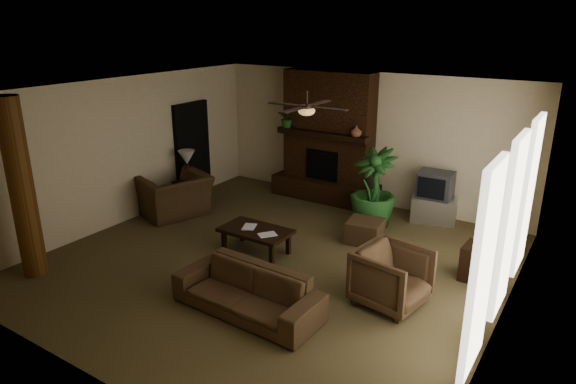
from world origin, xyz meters
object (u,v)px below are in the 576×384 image
Objects in this scene: side_table_right at (480,263)px; lamp_right at (489,220)px; log_column at (22,189)px; armchair_right at (392,274)px; sofa at (247,285)px; coffee_table at (256,232)px; armchair_left at (174,189)px; tv_stand at (434,210)px; lamp_left at (187,160)px; side_table_left at (189,193)px; floor_vase at (370,189)px; ottoman at (365,231)px; floor_plant at (373,205)px.

lamp_right is (0.04, 0.00, 0.73)m from side_table_right.
lamp_right is at bearing 31.04° from log_column.
armchair_right is (5.07, 2.18, -0.94)m from log_column.
armchair_right is (1.57, 1.25, 0.05)m from sofa.
armchair_right is 2.60m from coffee_table.
armchair_left is 1.52× the size of tv_stand.
log_column reaches higher than sofa.
armchair_right is at bearing -15.74° from lamp_left.
sofa reaches higher than side_table_left.
floor_vase is at bearing 29.35° from lamp_left.
armchair_right is 3.40m from tv_stand.
armchair_left is at bearing -166.84° from ottoman.
log_column reaches higher than lamp_right.
floor_vase is at bearing 111.30° from ottoman.
log_column reaches higher than side_table_left.
ottoman is at bearing -68.70° from floor_vase.
armchair_left is 5.21m from tv_stand.
sofa is 3.24× the size of lamp_right.
sofa is 3.69m from lamp_right.
floor_vase is 3.42m from lamp_right.
coffee_table reaches higher than ottoman.
tv_stand is 1.10× the size of floor_vase.
log_column is 3.77m from side_table_left.
armchair_left is 5.09m from armchair_right.
floor_vase is (-1.38, -0.00, 0.18)m from tv_stand.
ottoman is at bearing 45.88° from coffee_table.
armchair_right is at bearing -7.13° from coffee_table.
log_column reaches higher than armchair_left.
lamp_left is (-0.19, 0.62, 0.44)m from armchair_left.
lamp_right is at bearing -0.48° from lamp_left.
side_table_left is 0.85× the size of lamp_right.
floor_vase is at bearing 144.22° from side_table_right.
floor_vase is (-0.27, 4.62, 0.02)m from sofa.
side_table_right is at bearing -68.32° from tv_stand.
floor_vase is 3.91m from lamp_left.
sofa reaches higher than coffee_table.
coffee_table is 1.99m from ottoman.
coffee_table is 3.13m from floor_vase.
lamp_left reaches higher than armchair_right.
floor_plant is at bearing 104.31° from ottoman.
side_table_right is (2.44, 2.66, -0.14)m from sofa.
coffee_table is 3.62m from side_table_right.
ottoman is 0.78× the size of floor_vase.
lamp_left is at bearing -165.00° from floor_plant.
side_table_right is (6.08, -0.06, -0.73)m from lamp_left.
side_table_right is at bearing -9.03° from ottoman.
side_table_right is at bearing 113.92° from armchair_left.
lamp_left is at bearing -150.65° from floor_vase.
side_table_left is (-0.14, 0.56, -0.29)m from armchair_left.
lamp_right is (6.07, 0.00, 0.73)m from side_table_left.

